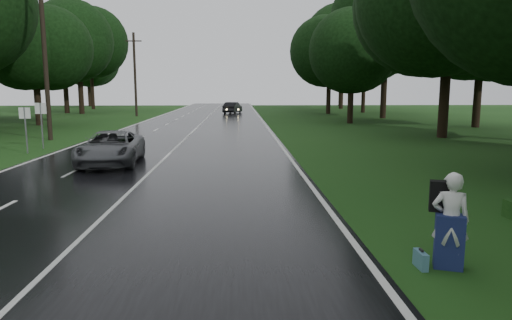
# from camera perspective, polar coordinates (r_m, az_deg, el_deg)

# --- Properties ---
(ground) EXTENTS (160.00, 160.00, 0.00)m
(ground) POSITION_cam_1_polar(r_m,az_deg,el_deg) (10.90, -20.55, -8.95)
(ground) COLOR #1A4013
(ground) RESTS_ON ground
(road) EXTENTS (12.00, 140.00, 0.04)m
(road) POSITION_cam_1_polar(r_m,az_deg,el_deg) (30.21, -8.69, 2.67)
(road) COLOR black
(road) RESTS_ON ground
(lane_center) EXTENTS (0.12, 140.00, 0.01)m
(lane_center) POSITION_cam_1_polar(r_m,az_deg,el_deg) (30.21, -8.69, 2.72)
(lane_center) COLOR silver
(lane_center) RESTS_ON road
(grey_car) EXTENTS (2.66, 5.17, 1.39)m
(grey_car) POSITION_cam_1_polar(r_m,az_deg,el_deg) (20.54, -17.54, 1.48)
(grey_car) COLOR #56585C
(grey_car) RESTS_ON road
(far_car) EXTENTS (2.54, 4.63, 1.45)m
(far_car) POSITION_cam_1_polar(r_m,az_deg,el_deg) (59.77, -2.92, 6.50)
(far_car) COLOR black
(far_car) RESTS_ON road
(hitchhiker) EXTENTS (0.75, 0.72, 1.78)m
(hitchhiker) POSITION_cam_1_polar(r_m,az_deg,el_deg) (9.04, 22.89, -7.30)
(hitchhiker) COLOR silver
(hitchhiker) RESTS_ON ground
(suitcase) EXTENTS (0.14, 0.44, 0.31)m
(suitcase) POSITION_cam_1_polar(r_m,az_deg,el_deg) (9.04, 19.76, -11.58)
(suitcase) COLOR teal
(suitcase) RESTS_ON ground
(utility_pole_mid) EXTENTS (1.80, 0.28, 10.94)m
(utility_pole_mid) POSITION_cam_1_polar(r_m,az_deg,el_deg) (31.92, -24.13, 2.29)
(utility_pole_mid) COLOR black
(utility_pole_mid) RESTS_ON ground
(utility_pole_far) EXTENTS (1.80, 0.28, 9.56)m
(utility_pole_far) POSITION_cam_1_polar(r_m,az_deg,el_deg) (55.87, -14.59, 5.28)
(utility_pole_far) COLOR black
(utility_pole_far) RESTS_ON ground
(road_sign_a) EXTENTS (0.55, 0.10, 2.30)m
(road_sign_a) POSITION_cam_1_polar(r_m,az_deg,el_deg) (25.79, -26.48, 0.74)
(road_sign_a) COLOR white
(road_sign_a) RESTS_ON ground
(road_sign_b) EXTENTS (0.59, 0.10, 2.47)m
(road_sign_b) POSITION_cam_1_polar(r_m,az_deg,el_deg) (27.52, -24.88, 1.30)
(road_sign_b) COLOR white
(road_sign_b) RESTS_ON ground
(tree_left_e) EXTENTS (7.57, 7.57, 11.83)m
(tree_left_e) POSITION_cam_1_polar(r_m,az_deg,el_deg) (45.13, -25.28, 3.92)
(tree_left_e) COLOR black
(tree_left_e) RESTS_ON ground
(tree_left_f) EXTENTS (10.05, 10.05, 15.70)m
(tree_left_f) POSITION_cam_1_polar(r_m,az_deg,el_deg) (63.46, -20.78, 5.38)
(tree_left_f) COLOR black
(tree_left_f) RESTS_ON ground
(tree_right_d) EXTENTS (9.84, 9.84, 15.38)m
(tree_right_d) POSITION_cam_1_polar(r_m,az_deg,el_deg) (32.99, 22.06, 2.60)
(tree_right_d) COLOR black
(tree_right_d) RESTS_ON ground
(tree_right_e) EXTENTS (7.13, 7.13, 11.14)m
(tree_right_e) POSITION_cam_1_polar(r_m,az_deg,el_deg) (44.04, 11.57, 4.49)
(tree_right_e) COLOR black
(tree_right_e) RESTS_ON ground
(tree_right_f) EXTENTS (8.62, 8.62, 13.48)m
(tree_right_f) POSITION_cam_1_polar(r_m,az_deg,el_deg) (60.15, 8.93, 5.69)
(tree_right_f) COLOR black
(tree_right_f) RESTS_ON ground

